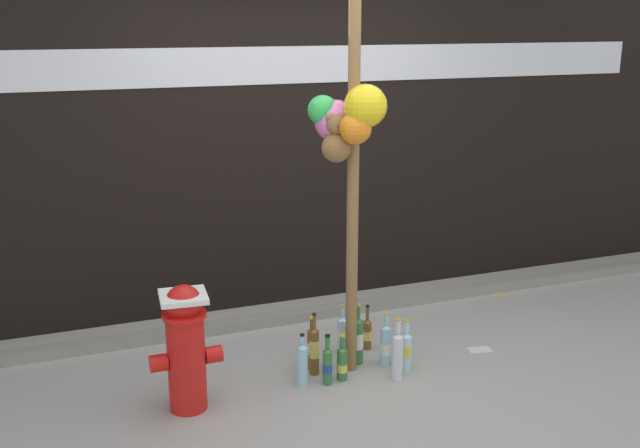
% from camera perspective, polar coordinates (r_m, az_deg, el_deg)
% --- Properties ---
extents(ground_plane, '(14.00, 14.00, 0.00)m').
position_cam_1_polar(ground_plane, '(4.81, 3.75, -12.26)').
color(ground_plane, '#9E9B93').
extents(building_wall, '(10.00, 0.21, 3.26)m').
position_cam_1_polar(building_wall, '(5.86, -2.97, 9.54)').
color(building_wall, black).
rests_on(building_wall, ground_plane).
extents(curb_strip, '(8.00, 0.12, 0.08)m').
position_cam_1_polar(curb_strip, '(5.77, -1.14, -6.88)').
color(curb_strip, gray).
rests_on(curb_strip, ground_plane).
extents(memorial_post, '(0.57, 0.47, 2.96)m').
position_cam_1_polar(memorial_post, '(4.50, 2.25, 9.61)').
color(memorial_post, olive).
rests_on(memorial_post, ground_plane).
extents(fire_hydrant, '(0.42, 0.29, 0.77)m').
position_cam_1_polar(fire_hydrant, '(4.46, -10.17, -9.04)').
color(fire_hydrant, red).
rests_on(fire_hydrant, ground_plane).
extents(bottle_0, '(0.07, 0.07, 0.35)m').
position_cam_1_polar(bottle_0, '(4.76, -1.35, -10.56)').
color(bottle_0, '#93CCE0').
rests_on(bottle_0, ground_plane).
extents(bottle_1, '(0.08, 0.08, 0.42)m').
position_cam_1_polar(bottle_1, '(5.04, 2.87, -8.74)').
color(bottle_1, '#337038').
rests_on(bottle_1, ground_plane).
extents(bottle_2, '(0.06, 0.06, 0.32)m').
position_cam_1_polar(bottle_2, '(5.27, 3.60, -8.28)').
color(bottle_2, brown).
rests_on(bottle_2, ground_plane).
extents(bottle_3, '(0.07, 0.07, 0.35)m').
position_cam_1_polar(bottle_3, '(5.20, 1.69, -8.31)').
color(bottle_3, '#B2DBEA').
rests_on(bottle_3, ground_plane).
extents(bottle_4, '(0.08, 0.08, 0.35)m').
position_cam_1_polar(bottle_4, '(4.99, 6.55, -9.46)').
color(bottle_4, '#B2DBEA').
rests_on(bottle_4, ground_plane).
extents(bottle_5, '(0.06, 0.06, 0.36)m').
position_cam_1_polar(bottle_5, '(4.98, -0.62, -9.33)').
color(bottle_5, brown).
rests_on(bottle_5, ground_plane).
extents(bottle_6, '(0.07, 0.07, 0.37)m').
position_cam_1_polar(bottle_6, '(5.04, 5.01, -9.10)').
color(bottle_6, '#93CCE0').
rests_on(bottle_6, ground_plane).
extents(bottle_7, '(0.07, 0.07, 0.31)m').
position_cam_1_polar(bottle_7, '(4.84, 1.69, -10.47)').
color(bottle_7, '#337038').
rests_on(bottle_7, ground_plane).
extents(bottle_8, '(0.06, 0.06, 0.33)m').
position_cam_1_polar(bottle_8, '(4.78, 0.56, -10.66)').
color(bottle_8, '#337038').
rests_on(bottle_8, ground_plane).
extents(bottle_9, '(0.06, 0.06, 0.42)m').
position_cam_1_polar(bottle_9, '(4.88, -0.44, -9.52)').
color(bottle_9, brown).
rests_on(bottle_9, ground_plane).
extents(bottle_10, '(0.07, 0.07, 0.41)m').
position_cam_1_polar(bottle_10, '(4.85, 5.91, -9.77)').
color(bottle_10, silver).
rests_on(bottle_10, ground_plane).
extents(litter_0, '(0.14, 0.16, 0.01)m').
position_cam_1_polar(litter_0, '(5.66, -16.55, -8.43)').
color(litter_0, '#8C99B2').
rests_on(litter_0, ground_plane).
extents(litter_1, '(0.17, 0.13, 0.01)m').
position_cam_1_polar(litter_1, '(5.40, 12.05, -9.31)').
color(litter_1, silver).
rests_on(litter_1, ground_plane).
extents(litter_2, '(0.15, 0.15, 0.01)m').
position_cam_1_polar(litter_2, '(6.46, 13.42, -5.20)').
color(litter_2, tan).
rests_on(litter_2, ground_plane).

